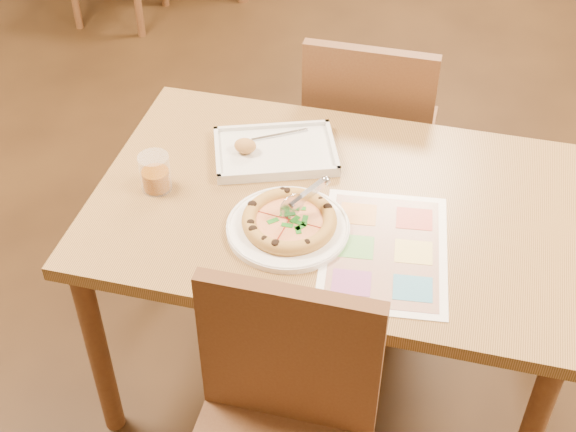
% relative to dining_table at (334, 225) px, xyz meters
% --- Properties ---
extents(dining_table, '(1.30, 0.85, 0.72)m').
position_rel_dining_table_xyz_m(dining_table, '(0.00, 0.00, 0.00)').
color(dining_table, '#9D713E').
rests_on(dining_table, ground).
extents(chair_near, '(0.42, 0.42, 0.47)m').
position_rel_dining_table_xyz_m(chair_near, '(0.00, -0.60, -0.07)').
color(chair_near, brown).
rests_on(chair_near, ground).
extents(chair_far, '(0.42, 0.42, 0.47)m').
position_rel_dining_table_xyz_m(chair_far, '(-0.00, 0.60, -0.07)').
color(chair_far, brown).
rests_on(chair_far, ground).
extents(plate, '(0.34, 0.34, 0.02)m').
position_rel_dining_table_xyz_m(plate, '(-0.10, -0.14, 0.09)').
color(plate, white).
rests_on(plate, dining_table).
extents(pizza, '(0.25, 0.25, 0.04)m').
position_rel_dining_table_xyz_m(pizza, '(-0.09, -0.14, 0.11)').
color(pizza, '#C69243').
rests_on(pizza, plate).
extents(pizza_cutter, '(0.10, 0.11, 0.08)m').
position_rel_dining_table_xyz_m(pizza_cutter, '(-0.07, -0.10, 0.17)').
color(pizza_cutter, silver).
rests_on(pizza_cutter, pizza).
extents(appetizer_tray, '(0.40, 0.34, 0.06)m').
position_rel_dining_table_xyz_m(appetizer_tray, '(-0.22, 0.16, 0.10)').
color(appetizer_tray, silver).
rests_on(appetizer_tray, dining_table).
extents(glass_tumbler, '(0.08, 0.08, 0.11)m').
position_rel_dining_table_xyz_m(glass_tumbler, '(-0.49, -0.06, 0.13)').
color(glass_tumbler, '#8C490A').
rests_on(glass_tumbler, dining_table).
extents(menu, '(0.36, 0.47, 0.00)m').
position_rel_dining_table_xyz_m(menu, '(0.16, -0.16, 0.09)').
color(menu, white).
rests_on(menu, dining_table).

